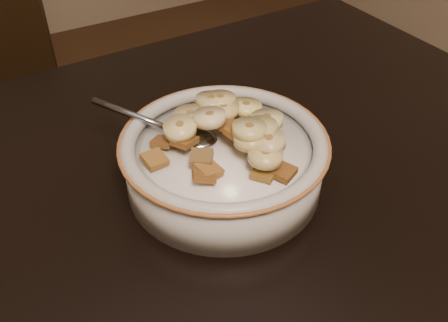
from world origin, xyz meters
TOP-DOWN VIEW (x-y plane):
  - cereal_bowl at (0.27, 0.13)m, footprint 0.19×0.19m
  - milk at (0.27, 0.13)m, footprint 0.16×0.16m
  - spoon at (0.25, 0.15)m, footprint 0.06×0.06m
  - cereal_square_0 at (0.27, 0.18)m, footprint 0.02×0.02m
  - cereal_square_1 at (0.27, 0.16)m, footprint 0.03×0.03m
  - cereal_square_2 at (0.30, 0.13)m, footprint 0.03×0.03m
  - cereal_square_3 at (0.22, 0.15)m, footprint 0.03×0.03m
  - cereal_square_4 at (0.29, 0.09)m, footprint 0.03×0.03m
  - cereal_square_5 at (0.29, 0.12)m, footprint 0.02×0.02m
  - cereal_square_6 at (0.24, 0.15)m, footprint 0.03×0.03m
  - cereal_square_7 at (0.23, 0.14)m, footprint 0.03×0.03m
  - cereal_square_8 at (0.31, 0.13)m, footprint 0.03×0.03m
  - cereal_square_9 at (0.31, 0.17)m, footprint 0.02×0.02m
  - cereal_square_10 at (0.29, 0.09)m, footprint 0.03×0.03m
  - cereal_square_11 at (0.28, 0.19)m, footprint 0.03×0.03m
  - cereal_square_12 at (0.27, 0.13)m, footprint 0.03×0.03m
  - cereal_square_13 at (0.29, 0.10)m, footprint 0.03×0.03m
  - cereal_square_14 at (0.31, 0.17)m, footprint 0.02×0.03m
  - cereal_square_15 at (0.29, 0.06)m, footprint 0.03×0.03m
  - cereal_square_16 at (0.28, 0.07)m, footprint 0.03×0.03m
  - cereal_square_17 at (0.28, 0.11)m, footprint 0.02×0.02m
  - cereal_square_18 at (0.23, 0.09)m, footprint 0.03×0.03m
  - cereal_square_19 at (0.20, 0.13)m, footprint 0.02×0.02m
  - cereal_square_20 at (0.30, 0.19)m, footprint 0.03×0.03m
  - cereal_square_21 at (0.32, 0.15)m, footprint 0.02×0.02m
  - cereal_square_22 at (0.24, 0.11)m, footprint 0.03×0.03m
  - cereal_square_23 at (0.23, 0.09)m, footprint 0.02×0.02m
  - banana_slice_0 at (0.26, 0.14)m, footprint 0.03×0.03m
  - banana_slice_1 at (0.29, 0.10)m, footprint 0.04×0.04m
  - banana_slice_2 at (0.29, 0.16)m, footprint 0.04×0.04m
  - banana_slice_3 at (0.28, 0.15)m, footprint 0.04×0.04m
  - banana_slice_4 at (0.23, 0.14)m, footprint 0.04×0.04m
  - banana_slice_5 at (0.29, 0.08)m, footprint 0.04×0.04m
  - banana_slice_6 at (0.31, 0.15)m, footprint 0.04×0.04m
  - banana_slice_7 at (0.28, 0.07)m, footprint 0.04×0.04m
  - banana_slice_8 at (0.28, 0.17)m, footprint 0.04×0.04m
  - banana_slice_9 at (0.28, 0.10)m, footprint 0.03×0.03m
  - banana_slice_10 at (0.31, 0.11)m, footprint 0.04×0.04m
  - banana_slice_11 at (0.28, 0.10)m, footprint 0.04×0.04m
  - banana_slice_12 at (0.25, 0.16)m, footprint 0.03×0.03m

SIDE VIEW (x-z plane):
  - cereal_bowl at x=0.27m, z-range 0.75..0.80m
  - milk at x=0.27m, z-range 0.79..0.80m
  - spoon at x=0.25m, z-range 0.80..0.81m
  - cereal_square_11 at x=0.28m, z-range 0.80..0.81m
  - cereal_square_9 at x=0.31m, z-range 0.80..0.81m
  - cereal_square_0 at x=0.27m, z-range 0.80..0.81m
  - cereal_square_21 at x=0.32m, z-range 0.80..0.81m
  - cereal_square_20 at x=0.30m, z-range 0.80..0.81m
  - cereal_square_16 at x=0.28m, z-range 0.80..0.81m
  - cereal_square_3 at x=0.22m, z-range 0.80..0.81m
  - cereal_square_15 at x=0.29m, z-range 0.80..0.81m
  - cereal_square_19 at x=0.20m, z-range 0.80..0.81m
  - cereal_square_14 at x=0.31m, z-range 0.80..0.81m
  - cereal_square_23 at x=0.23m, z-range 0.80..0.81m
  - cereal_square_18 at x=0.23m, z-range 0.80..0.81m
  - cereal_square_6 at x=0.24m, z-range 0.80..0.81m
  - cereal_square_22 at x=0.24m, z-range 0.81..0.81m
  - cereal_square_8 at x=0.31m, z-range 0.80..0.81m
  - cereal_square_4 at x=0.29m, z-range 0.80..0.81m
  - cereal_square_10 at x=0.29m, z-range 0.81..0.82m
  - cereal_square_1 at x=0.27m, z-range 0.81..0.82m
  - cereal_square_7 at x=0.23m, z-range 0.81..0.82m
  - cereal_square_2 at x=0.30m, z-range 0.81..0.82m
  - cereal_square_13 at x=0.29m, z-range 0.81..0.82m
  - banana_slice_6 at x=0.31m, z-range 0.81..0.82m
  - banana_slice_7 at x=0.28m, z-range 0.81..0.82m
  - cereal_square_5 at x=0.29m, z-range 0.81..0.82m
  - cereal_square_12 at x=0.27m, z-range 0.81..0.82m
  - cereal_square_17 at x=0.28m, z-range 0.82..0.82m
  - banana_slice_12 at x=0.25m, z-range 0.81..0.82m
  - banana_slice_10 at x=0.31m, z-range 0.81..0.83m
  - banana_slice_4 at x=0.23m, z-range 0.81..0.83m
  - banana_slice_9 at x=0.28m, z-range 0.82..0.83m
  - banana_slice_5 at x=0.29m, z-range 0.82..0.83m
  - banana_slice_3 at x=0.28m, z-range 0.82..0.83m
  - banana_slice_1 at x=0.29m, z-range 0.82..0.83m
  - banana_slice_8 at x=0.28m, z-range 0.82..0.83m
  - banana_slice_2 at x=0.29m, z-range 0.82..0.83m
  - banana_slice_0 at x=0.26m, z-range 0.82..0.83m
  - banana_slice_11 at x=0.28m, z-range 0.82..0.84m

